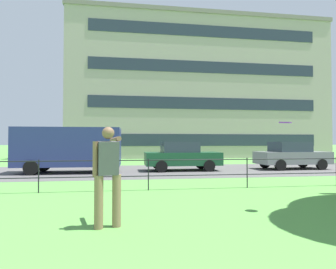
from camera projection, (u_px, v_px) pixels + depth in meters
The scene contains 8 objects.
street_strip at pixel (139, 171), 15.21m from camera, with size 80.00×7.22×0.01m, color #565454.
park_fence at pixel (148, 169), 9.10m from camera, with size 33.07×0.04×1.00m.
person_thrower at pixel (108, 173), 5.14m from camera, with size 0.50×0.84×1.80m.
frisbee at pixel (285, 123), 6.38m from camera, with size 0.34×0.34×0.04m.
panel_van_center at pixel (70, 147), 14.30m from camera, with size 5.05×2.19×2.24m.
car_dark_green_left at pixel (182, 156), 15.39m from camera, with size 4.01×1.84×1.54m.
car_grey_far_right at pixel (292, 155), 16.27m from camera, with size 4.06×1.92×1.54m.
apartment_building_background at pixel (191, 95), 33.71m from camera, with size 26.21×13.85×14.15m.
Camera 1 is at (-0.71, 1.04, 1.53)m, focal length 30.68 mm.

